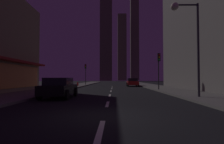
% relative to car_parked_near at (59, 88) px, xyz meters
% --- Properties ---
extents(ground_plane, '(78.00, 136.00, 0.10)m').
position_rel_car_parked_near_xyz_m(ground_plane, '(3.60, 25.59, -0.79)').
color(ground_plane, black).
extents(sidewalk_right, '(4.00, 76.00, 0.15)m').
position_rel_car_parked_near_xyz_m(sidewalk_right, '(10.60, 25.59, -0.67)').
color(sidewalk_right, '#605E59').
rests_on(sidewalk_right, ground).
extents(sidewalk_left, '(4.00, 76.00, 0.15)m').
position_rel_car_parked_near_xyz_m(sidewalk_left, '(-3.40, 25.59, -0.67)').
color(sidewalk_left, '#605E59').
rests_on(sidewalk_left, ground).
extents(lane_marking_center, '(0.16, 28.20, 0.01)m').
position_rel_car_parked_near_xyz_m(lane_marking_center, '(3.60, 4.59, -0.73)').
color(lane_marking_center, silver).
rests_on(lane_marking_center, ground).
extents(skyscraper_distant_tall, '(7.38, 8.35, 59.08)m').
position_rel_car_parked_near_xyz_m(skyscraper_distant_tall, '(-1.20, 104.08, 28.80)').
color(skyscraper_distant_tall, '#5E5A47').
rests_on(skyscraper_distant_tall, ground).
extents(skyscraper_distant_mid, '(6.33, 8.81, 48.80)m').
position_rel_car_parked_near_xyz_m(skyscraper_distant_mid, '(9.65, 126.31, 23.66)').
color(skyscraper_distant_mid, '#615C48').
rests_on(skyscraper_distant_mid, ground).
extents(skyscraper_distant_short, '(6.20, 5.52, 71.99)m').
position_rel_car_parked_near_xyz_m(skyscraper_distant_short, '(19.46, 129.48, 35.26)').
color(skyscraper_distant_short, '#635E4A').
rests_on(skyscraper_distant_short, ground).
extents(car_parked_near, '(1.98, 4.24, 1.45)m').
position_rel_car_parked_near_xyz_m(car_parked_near, '(0.00, 0.00, 0.00)').
color(car_parked_near, black).
rests_on(car_parked_near, ground).
extents(car_parked_far, '(1.98, 4.24, 1.45)m').
position_rel_car_parked_near_xyz_m(car_parked_far, '(7.20, 20.12, 0.00)').
color(car_parked_far, '#B21919').
rests_on(car_parked_far, ground).
extents(fire_hydrant_far_left, '(0.42, 0.30, 0.65)m').
position_rel_car_parked_near_xyz_m(fire_hydrant_far_left, '(-2.30, 18.59, -0.29)').
color(fire_hydrant_far_left, red).
rests_on(fire_hydrant_far_left, sidewalk_left).
extents(traffic_light_near_right, '(0.32, 0.48, 4.20)m').
position_rel_car_parked_near_xyz_m(traffic_light_near_right, '(9.10, 8.20, 2.45)').
color(traffic_light_near_right, '#2D2D2D').
rests_on(traffic_light_near_right, sidewalk_right).
extents(traffic_light_far_left, '(0.32, 0.48, 4.20)m').
position_rel_car_parked_near_xyz_m(traffic_light_far_left, '(-1.90, 24.68, 2.45)').
color(traffic_light_far_left, '#2D2D2D').
rests_on(traffic_light_far_left, sidewalk_left).
extents(street_lamp_right, '(1.96, 0.56, 6.58)m').
position_rel_car_parked_near_xyz_m(street_lamp_right, '(8.98, -0.45, 4.33)').
color(street_lamp_right, '#38383D').
rests_on(street_lamp_right, sidewalk_right).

